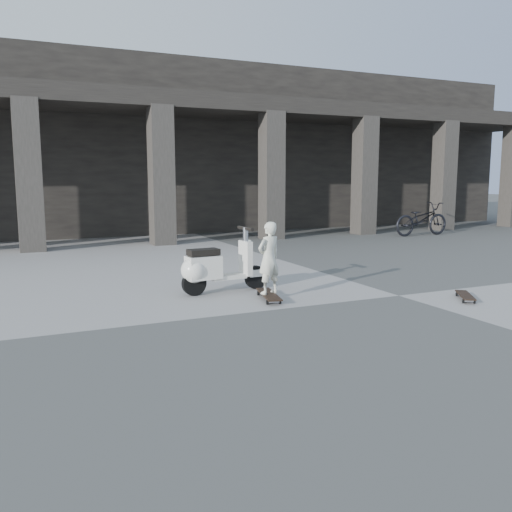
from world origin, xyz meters
name	(u,v)px	position (x,y,z in m)	size (l,w,h in m)	color
ground	(399,296)	(0.00, 0.00, 0.00)	(90.00, 90.00, 0.00)	#4B4B49
colonnade	(171,149)	(0.00, 13.77, 3.03)	(28.00, 8.82, 6.00)	black
longboard	(269,295)	(-2.12, 0.65, 0.08)	(0.44, 1.00, 0.10)	black
skateboard_spare	(465,296)	(0.78, -0.69, 0.07)	(0.56, 0.72, 0.09)	black
child	(269,258)	(-2.12, 0.65, 0.68)	(0.43, 0.28, 1.17)	silver
scooter	(211,268)	(-2.82, 1.46, 0.44)	(1.61, 0.54, 1.12)	black
bicycle	(421,219)	(6.81, 7.21, 0.56)	(0.75, 2.14, 1.12)	black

